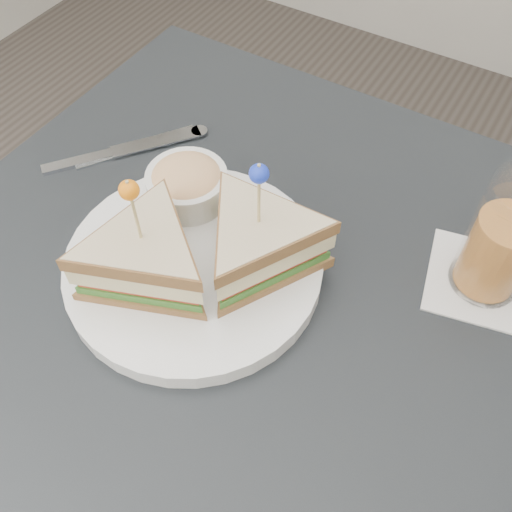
% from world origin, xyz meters
% --- Properties ---
extents(ground_plane, '(3.50, 3.50, 0.00)m').
position_xyz_m(ground_plane, '(0.00, 0.00, 0.00)').
color(ground_plane, '#3F3833').
extents(table, '(0.80, 0.80, 0.75)m').
position_xyz_m(table, '(0.00, 0.00, 0.67)').
color(table, black).
rests_on(table, ground).
extents(plate_meal, '(0.36, 0.34, 0.18)m').
position_xyz_m(plate_meal, '(-0.05, -0.01, 0.80)').
color(plate_meal, white).
rests_on(plate_meal, table).
extents(cutlery_fork, '(0.11, 0.16, 0.01)m').
position_xyz_m(cutlery_fork, '(-0.25, 0.12, 0.75)').
color(cutlery_fork, silver).
rests_on(cutlery_fork, table).
extents(cutlery_knife, '(0.16, 0.20, 0.01)m').
position_xyz_m(cutlery_knife, '(-0.27, 0.10, 0.75)').
color(cutlery_knife, silver).
rests_on(cutlery_knife, table).
extents(drink_set, '(0.15, 0.15, 0.16)m').
position_xyz_m(drink_set, '(0.24, 0.15, 0.82)').
color(drink_set, silver).
rests_on(drink_set, table).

